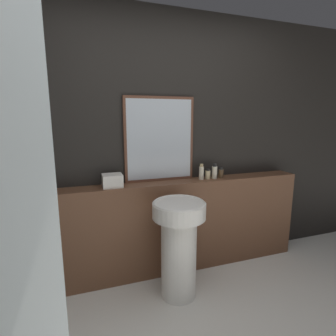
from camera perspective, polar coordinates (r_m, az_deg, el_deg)
name	(u,v)px	position (r m, az deg, el deg)	size (l,w,h in m)	color
wall_back	(168,146)	(2.59, 0.08, 4.90)	(8.00, 0.06, 2.50)	black
vanity_counter	(173,226)	(2.67, 1.08, -12.60)	(2.74, 0.22, 0.92)	brown
pedestal_sink	(179,242)	(2.29, 2.36, -15.90)	(0.44, 0.44, 0.85)	silver
mirror	(160,140)	(2.51, -1.85, 6.21)	(0.68, 0.03, 0.80)	#563323
towel_stack	(112,181)	(2.38, -12.02, -2.69)	(0.17, 0.16, 0.11)	silver
shampoo_bottle	(201,172)	(2.62, 7.28, -0.94)	(0.05, 0.05, 0.16)	beige
conditioner_bottle	(208,174)	(2.65, 8.66, -1.35)	(0.05, 0.05, 0.10)	#C6B284
lotion_bottle	(214,172)	(2.68, 10.09, -0.79)	(0.05, 0.05, 0.15)	beige
body_wash_bottle	(221,173)	(2.72, 11.46, -1.10)	(0.05, 0.05, 0.11)	#4C3823
shower_panel	(1,261)	(1.25, -32.60, -16.68)	(0.44, 0.02, 1.94)	silver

